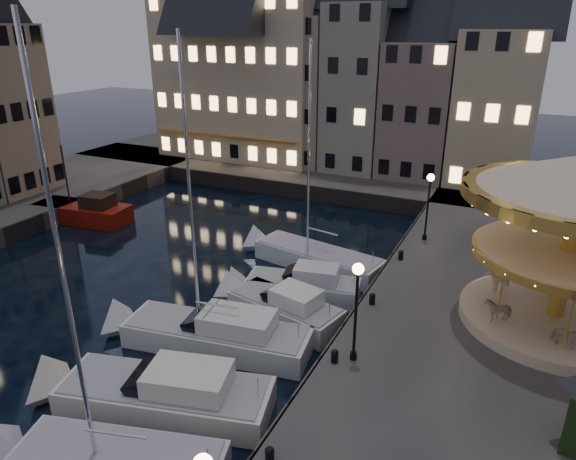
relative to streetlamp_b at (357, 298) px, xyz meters
The scene contains 24 objects.
ground 8.31m from the streetlamp_b, behind, with size 160.00×160.00×0.00m, color black.
quay_east 9.09m from the streetlamp_b, 36.33° to the left, with size 16.00×56.00×1.30m, color #474442.
quay_north 31.17m from the streetlamp_b, 119.38° to the left, with size 44.00×12.00×1.30m, color #474442.
quaywall_e 6.15m from the streetlamp_b, 103.50° to the left, with size 0.15×44.00×1.30m, color #47423A.
quaywall_n 25.03m from the streetlamp_b, 122.15° to the left, with size 48.00×0.15×1.30m, color #47423A.
streetlamp_b is the anchor object (origin of this frame).
streetlamp_c 13.50m from the streetlamp_b, 90.00° to the left, with size 0.44×0.44×4.17m.
bollard_a 6.50m from the streetlamp_b, 95.71° to the right, with size 0.30×0.30×0.57m.
bollard_b 2.54m from the streetlamp_b, 140.19° to the right, with size 0.30×0.30×0.57m.
bollard_c 5.14m from the streetlamp_b, 97.59° to the left, with size 0.30×0.30×0.57m.
bollard_d 10.30m from the streetlamp_b, 93.43° to the left, with size 0.30×0.30×0.57m.
townhouse_na 39.60m from the streetlamp_b, 132.64° to the left, with size 5.50×8.00×12.80m.
townhouse_nb 36.20m from the streetlamp_b, 126.23° to the left, with size 6.16×8.00×13.80m.
townhouse_nc 33.09m from the streetlamp_b, 117.66° to the left, with size 6.82×8.00×14.80m.
townhouse_nd 30.95m from the streetlamp_b, 108.05° to the left, with size 5.50×8.00×15.80m.
townhouse_ne 29.51m from the streetlamp_b, 97.85° to the left, with size 6.16×8.00×12.80m.
townhouse_nf 29.38m from the streetlamp_b, 85.96° to the left, with size 6.82×8.00×13.80m.
hotel_corner 36.38m from the streetlamp_b, 126.17° to the left, with size 17.60×9.00×16.80m.
motorboat_b 8.37m from the streetlamp_b, 144.84° to the right, with size 9.05×4.67×2.15m.
motorboat_c 7.51m from the streetlamp_b, behind, with size 9.53×3.82×12.60m.
motorboat_d 6.90m from the streetlamp_b, 145.98° to the left, with size 6.89×3.55×2.15m.
motorboat_e 8.32m from the streetlamp_b, 132.26° to the left, with size 7.04×3.21×2.15m.
motorboat_f 11.89m from the streetlamp_b, 121.74° to the left, with size 9.06×3.87×11.99m.
red_fishing_boat 26.00m from the streetlamp_b, 158.76° to the left, with size 7.43×3.36×5.85m.
Camera 1 is at (12.17, -15.38, 13.54)m, focal length 32.00 mm.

